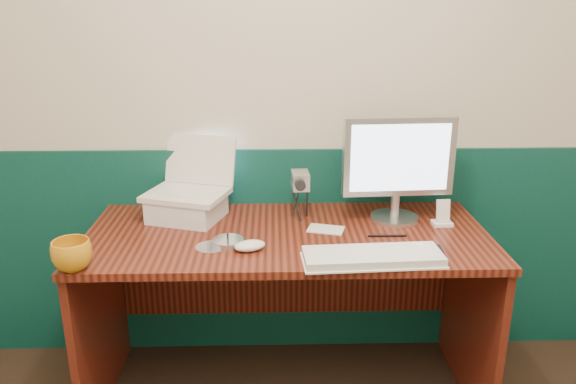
{
  "coord_description": "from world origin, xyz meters",
  "views": [
    {
      "loc": [
        -0.12,
        -0.69,
        1.61
      ],
      "look_at": [
        -0.07,
        1.23,
        0.97
      ],
      "focal_mm": 35.0,
      "sensor_mm": 36.0,
      "label": 1
    }
  ],
  "objects_px": {
    "keyboard": "(373,258)",
    "camcorder": "(300,193)",
    "laptop": "(185,166)",
    "monitor": "(397,168)",
    "desk": "(287,315)",
    "mug": "(72,255)"
  },
  "relations": [
    {
      "from": "keyboard",
      "to": "camcorder",
      "type": "distance_m",
      "value": 0.5
    },
    {
      "from": "laptop",
      "to": "camcorder",
      "type": "xyz_separation_m",
      "value": [
        0.48,
        -0.0,
        -0.12
      ]
    },
    {
      "from": "monitor",
      "to": "camcorder",
      "type": "relative_size",
      "value": 2.06
    },
    {
      "from": "camcorder",
      "to": "laptop",
      "type": "bearing_deg",
      "value": 176.83
    },
    {
      "from": "desk",
      "to": "keyboard",
      "type": "xyz_separation_m",
      "value": [
        0.3,
        -0.27,
        0.39
      ]
    },
    {
      "from": "desk",
      "to": "keyboard",
      "type": "height_order",
      "value": "keyboard"
    },
    {
      "from": "desk",
      "to": "camcorder",
      "type": "relative_size",
      "value": 7.24
    },
    {
      "from": "laptop",
      "to": "keyboard",
      "type": "bearing_deg",
      "value": -13.45
    },
    {
      "from": "monitor",
      "to": "camcorder",
      "type": "height_order",
      "value": "monitor"
    },
    {
      "from": "mug",
      "to": "keyboard",
      "type": "bearing_deg",
      "value": 2.05
    },
    {
      "from": "laptop",
      "to": "mug",
      "type": "height_order",
      "value": "laptop"
    },
    {
      "from": "laptop",
      "to": "monitor",
      "type": "xyz_separation_m",
      "value": [
        0.87,
        -0.04,
        -0.0
      ]
    },
    {
      "from": "desk",
      "to": "keyboard",
      "type": "relative_size",
      "value": 3.28
    },
    {
      "from": "monitor",
      "to": "keyboard",
      "type": "distance_m",
      "value": 0.48
    },
    {
      "from": "desk",
      "to": "monitor",
      "type": "relative_size",
      "value": 3.52
    },
    {
      "from": "desk",
      "to": "camcorder",
      "type": "bearing_deg",
      "value": 69.98
    },
    {
      "from": "laptop",
      "to": "camcorder",
      "type": "distance_m",
      "value": 0.49
    },
    {
      "from": "monitor",
      "to": "keyboard",
      "type": "xyz_separation_m",
      "value": [
        -0.16,
        -0.4,
        -0.21
      ]
    },
    {
      "from": "camcorder",
      "to": "desk",
      "type": "bearing_deg",
      "value": -112.87
    },
    {
      "from": "desk",
      "to": "laptop",
      "type": "distance_m",
      "value": 0.75
    },
    {
      "from": "desk",
      "to": "laptop",
      "type": "bearing_deg",
      "value": 158.44
    },
    {
      "from": "desk",
      "to": "monitor",
      "type": "distance_m",
      "value": 0.77
    }
  ]
}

